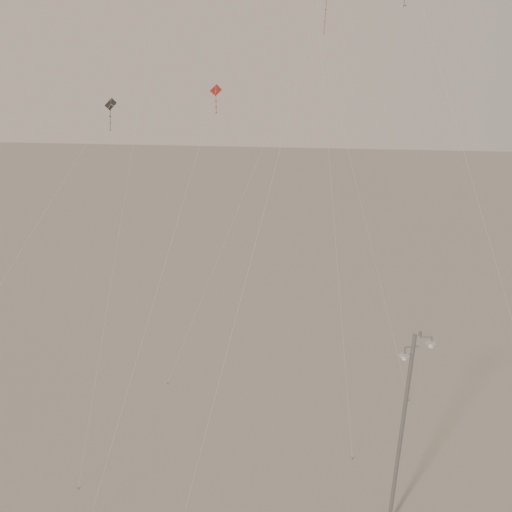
{
  "coord_description": "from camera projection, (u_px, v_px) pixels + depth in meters",
  "views": [
    {
      "loc": [
        0.35,
        -26.55,
        23.74
      ],
      "look_at": [
        -2.3,
        5.0,
        11.44
      ],
      "focal_mm": 50.0,
      "sensor_mm": 36.0,
      "label": 1
    }
  ],
  "objects": [
    {
      "name": "kite_4",
      "position": [
        449.0,
        102.0,
        33.08
      ],
      "size": [
        9.04,
        4.53,
        24.64
      ],
      "rotation": [
        0.0,
        0.0,
        2.1
      ],
      "color": "#2D2926",
      "rests_on": "ground"
    },
    {
      "name": "kite_6",
      "position": [
        53.0,
        199.0,
        37.18
      ],
      "size": [
        10.56,
        11.55,
        17.89
      ],
      "rotation": [
        0.0,
        0.0,
        0.87
      ],
      "color": "#2D2926",
      "rests_on": "ground"
    },
    {
      "name": "kite_5",
      "position": [
        313.0,
        7.0,
        42.61
      ],
      "size": [
        8.96,
        10.78,
        30.41
      ],
      "rotation": [
        0.0,
        0.0,
        -1.44
      ],
      "color": "#963C19",
      "rests_on": "ground"
    },
    {
      "name": "kite_3",
      "position": [
        183.0,
        202.0,
        35.4
      ],
      "size": [
        5.24,
        11.12,
        18.81
      ],
      "rotation": [
        0.0,
        0.0,
        0.19
      ],
      "color": "maroon",
      "rests_on": "ground"
    },
    {
      "name": "kite_1",
      "position": [
        304.0,
        61.0,
        28.57
      ],
      "size": [
        7.35,
        8.06,
        28.71
      ],
      "rotation": [
        0.0,
        0.0,
        -0.31
      ],
      "color": "#2D2926",
      "rests_on": "ground"
    },
    {
      "name": "street_lamp",
      "position": [
        404.0,
        428.0,
        31.25
      ],
      "size": [
        1.61,
        0.69,
        10.12
      ],
      "color": "gray",
      "rests_on": "ground"
    },
    {
      "name": "kite_7",
      "position": [
        301.0,
        55.0,
        41.06
      ],
      "size": [
        9.81,
        5.36,
        23.79
      ],
      "rotation": [
        0.0,
        0.0,
        0.37
      ],
      "color": "maroon",
      "rests_on": "ground"
    }
  ]
}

